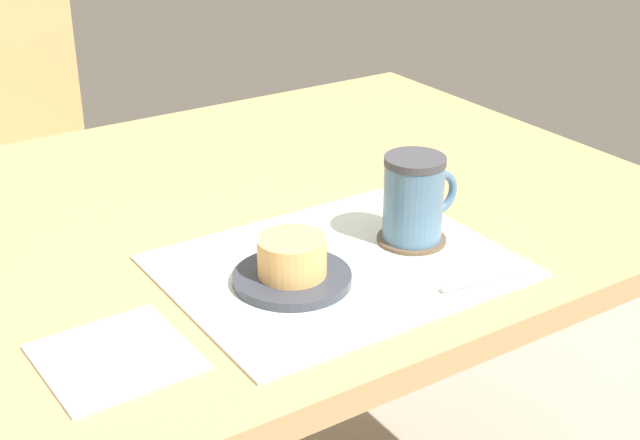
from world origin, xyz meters
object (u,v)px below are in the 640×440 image
object	(u,v)px
wooden_chair	(18,181)
pastry	(292,256)
pastry_plate	(292,278)
coffee_mug	(415,198)
dining_table	(215,257)

from	to	relation	value
wooden_chair	pastry	bearing A→B (deg)	93.18
wooden_chair	pastry	xyz separation A→B (m)	(0.05, -1.07, 0.26)
wooden_chair	pastry_plate	distance (m)	1.10
coffee_mug	pastry	bearing A→B (deg)	-176.96
dining_table	wooden_chair	world-z (taller)	wooden_chair
pastry	pastry_plate	bearing A→B (deg)	-90.00
pastry	wooden_chair	bearing A→B (deg)	92.85
pastry_plate	pastry	bearing A→B (deg)	90.00
wooden_chair	coffee_mug	xyz separation A→B (m)	(0.25, -1.06, 0.29)
pastry	dining_table	bearing A→B (deg)	86.94
pastry_plate	pastry	distance (m)	0.03
dining_table	wooden_chair	size ratio (longest dim) A/B	1.43
wooden_chair	dining_table	bearing A→B (deg)	94.86
dining_table	pastry	xyz separation A→B (m)	(-0.01, -0.24, 0.11)
pastry_plate	coffee_mug	bearing A→B (deg)	3.04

